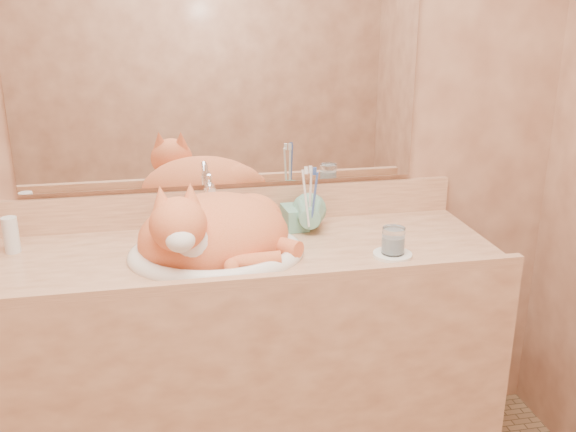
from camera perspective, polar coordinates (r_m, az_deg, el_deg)
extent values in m
cube|color=brown|center=(2.11, -6.00, 9.78)|extent=(2.40, 0.02, 2.50)
cube|color=white|center=(2.08, -6.10, 13.54)|extent=(1.30, 0.02, 0.80)
imported|color=#67A58D|center=(2.06, 1.03, 0.58)|extent=(0.08, 0.08, 0.16)
imported|color=#67A58D|center=(2.04, 1.98, -0.45)|extent=(0.14, 0.14, 0.11)
cylinder|color=white|center=(1.93, 9.27, -3.41)|extent=(0.12, 0.12, 0.01)
cylinder|color=white|center=(1.92, 9.34, -2.17)|extent=(0.07, 0.07, 0.08)
cylinder|color=silver|center=(2.09, -23.40, -1.56)|extent=(0.05, 0.05, 0.11)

